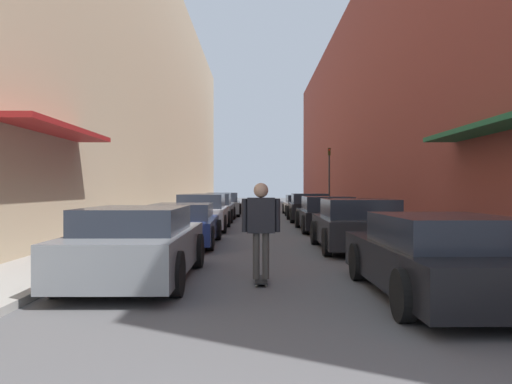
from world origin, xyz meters
The scene contains 17 objects.
ground centered at (0.00, 22.44, 0.00)m, with size 123.42×123.42×0.00m, color #515154.
curb_strip_left centered at (-4.29, 28.05, 0.06)m, with size 1.80×56.10×0.12m.
curb_strip_right centered at (4.29, 28.05, 0.06)m, with size 1.80×56.10×0.12m.
building_row_left centered at (-7.19, 28.05, 7.15)m, with size 4.90×56.10×14.29m.
building_row_right centered at (7.19, 28.05, 6.28)m, with size 4.90×56.10×12.56m.
parked_car_left_0 centered at (-2.31, 6.99, 0.62)m, with size 1.90×4.36×1.25m.
parked_car_left_1 centered at (-2.30, 12.31, 0.57)m, with size 1.87×4.25×1.16m.
parked_car_left_2 centered at (-2.31, 17.30, 0.65)m, with size 1.95×4.42×1.36m.
parked_car_left_3 centered at (-2.37, 22.36, 0.64)m, with size 2.05×4.29×1.34m.
parked_car_left_4 centered at (-2.23, 27.43, 0.64)m, with size 2.08×4.65×1.33m.
parked_car_right_0 centered at (2.31, 5.64, 0.58)m, with size 1.94×4.36×1.19m.
parked_car_right_1 centered at (2.29, 11.21, 0.63)m, with size 2.07×3.97×1.30m.
parked_car_right_2 centered at (2.31, 16.98, 0.62)m, with size 2.05×4.65×1.28m.
parked_car_right_3 centered at (2.23, 22.34, 0.65)m, with size 1.95×4.15×1.34m.
parked_car_right_4 centered at (2.32, 28.26, 0.58)m, with size 1.92×4.58×1.19m.
skateboarder centered at (-0.21, 6.73, 1.02)m, with size 0.63×0.78×1.66m.
traffic_light centered at (4.27, 29.59, 2.54)m, with size 0.16×0.22×3.98m.
Camera 1 is at (-0.30, -1.48, 1.57)m, focal length 35.00 mm.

